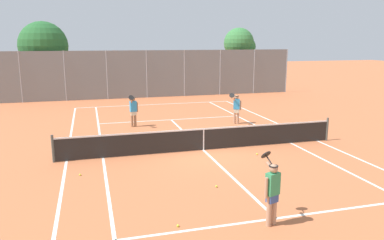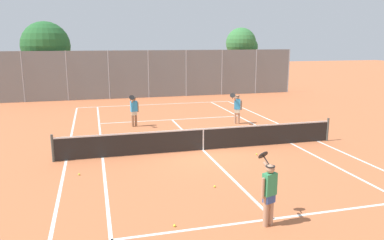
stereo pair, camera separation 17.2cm
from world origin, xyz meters
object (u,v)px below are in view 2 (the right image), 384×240
Objects in this scene: player_far_right at (237,107)px; tennis_net at (203,139)px; loose_tennis_ball_2 at (174,226)px; player_near_side at (269,190)px; loose_tennis_ball_1 at (79,174)px; loose_tennis_ball_3 at (215,186)px; loose_tennis_ball_0 at (257,154)px; tree_behind_left at (46,47)px; tree_behind_right at (242,44)px; player_far_left at (134,110)px.

tennis_net is at bearing -126.42° from player_far_right.
tennis_net is 6.69m from loose_tennis_ball_2.
player_near_side reaches higher than loose_tennis_ball_1.
player_near_side reaches higher than loose_tennis_ball_3.
loose_tennis_ball_0 is 21.48m from tree_behind_left.
loose_tennis_ball_3 is at bearing 100.77° from player_near_side.
tree_behind_left is 1.06× the size of tree_behind_right.
loose_tennis_ball_2 is (-2.27, 0.51, -0.89)m from player_near_side.
player_far_right is at bearing 61.14° from loose_tennis_ball_2.
player_far_right is 0.30× the size of tree_behind_left.
loose_tennis_ball_3 is (-2.70, -2.79, 0.00)m from loose_tennis_ball_0.
player_near_side is 12.04m from player_far_left.
player_far_right reaches higher than loose_tennis_ball_0.
player_near_side is 26.88× the size of loose_tennis_ball_1.
loose_tennis_ball_0 is (4.20, -6.41, -0.89)m from player_far_left.
tennis_net is 181.82× the size of loose_tennis_ball_0.
tree_behind_left reaches higher than player_far_left.
loose_tennis_ball_2 is at bearing 167.40° from player_near_side.
loose_tennis_ball_3 is 23.71m from tree_behind_right.
player_far_left is 16.72m from tree_behind_right.
loose_tennis_ball_0 is (2.19, 5.46, -0.89)m from player_near_side.
tree_behind_left is (-7.77, 17.57, 3.48)m from tennis_net.
loose_tennis_ball_0 is 1.00× the size of loose_tennis_ball_1.
player_far_right reaches higher than tennis_net.
player_near_side is 1.00× the size of player_far_right.
tree_behind_right is (6.88, 18.49, 4.16)m from loose_tennis_ball_0.
player_near_side is 26.88× the size of loose_tennis_ball_3.
loose_tennis_ball_0 and loose_tennis_ball_1 have the same top height.
loose_tennis_ball_0 is (-1.36, -5.61, -0.89)m from player_far_right.
tree_behind_right reaches higher than tennis_net.
tree_behind_left is at bearing 129.96° from player_far_right.
tree_behind_right reaches higher than player_far_right.
tree_behind_left is at bearing 113.85° from tennis_net.
player_far_right is 12.10m from loose_tennis_ball_2.
loose_tennis_ball_0 is at bearing 4.70° from loose_tennis_ball_1.
player_far_right is 26.88× the size of loose_tennis_ball_2.
player_far_right is at bearing -113.18° from tree_behind_right.
loose_tennis_ball_1 is 4.72m from loose_tennis_ball_3.
player_far_left is (-2.01, 11.87, 0.00)m from player_near_side.
loose_tennis_ball_1 is (-2.66, -6.97, -0.89)m from player_far_left.
tree_behind_left is (-5.47, 12.36, 3.06)m from player_far_left.
tree_behind_right is (8.77, 17.29, 3.69)m from tennis_net.
player_far_right is 14.39m from tree_behind_right.
player_near_side is at bearing -107.78° from player_far_right.
player_far_left is 26.88× the size of loose_tennis_ball_1.
loose_tennis_ball_2 is 26.38m from tree_behind_right.
loose_tennis_ball_1 is at bearing -175.30° from loose_tennis_ball_0.
player_far_left is 0.30× the size of tree_behind_left.
tree_behind_left reaches higher than player_near_side.
tree_behind_right is (9.07, 23.96, 3.27)m from player_near_side.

